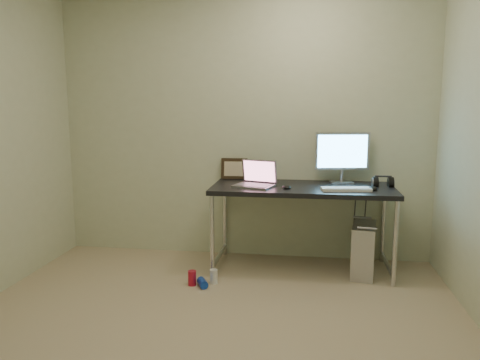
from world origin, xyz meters
The scene contains 17 objects.
floor centered at (0.00, 0.00, 0.00)m, with size 3.50×3.50×0.00m, color tan.
wall_back centered at (0.00, 1.75, 1.25)m, with size 3.50×0.02×2.50m, color beige.
desk centered at (0.57, 1.41, 0.67)m, with size 1.57×0.69×0.75m.
tower_computer centered at (1.10, 1.34, 0.22)m, with size 0.25×0.45×0.47m.
cable_a centered at (1.05, 1.70, 0.40)m, with size 0.01×0.01×0.70m, color black.
cable_b centered at (1.14, 1.68, 0.38)m, with size 0.01×0.01×0.72m, color black.
can_red centered at (-0.30, 0.89, 0.06)m, with size 0.07×0.07×0.12m, color #B0142B.
can_white centered at (-0.14, 0.96, 0.06)m, with size 0.06×0.06×0.12m, color silver.
can_blue centered at (-0.21, 0.87, 0.03)m, with size 0.07×0.07×0.12m, color #123CB8.
laptop centered at (0.16, 1.36, 0.80)m, with size 0.39×0.35×0.22m.
monitor centered at (0.91, 1.63, 1.02)m, with size 0.48×0.17×0.46m.
keyboard centered at (0.93, 1.25, 0.76)m, with size 0.40×0.13×0.02m, color white.
mouse_right centered at (1.14, 1.30, 0.77)m, with size 0.08×0.12×0.04m, color black.
mouse_left centered at (0.43, 1.28, 0.77)m, with size 0.07×0.12×0.04m, color black.
headphones centered at (1.26, 1.50, 0.78)m, with size 0.18×0.11×0.12m.
picture_frame centered at (-0.08, 1.71, 0.85)m, with size 0.25×0.03×0.20m, color black.
webcam centered at (0.21, 1.69, 0.83)m, with size 0.04×0.04×0.11m.
Camera 1 is at (0.60, -2.63, 1.46)m, focal length 35.00 mm.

